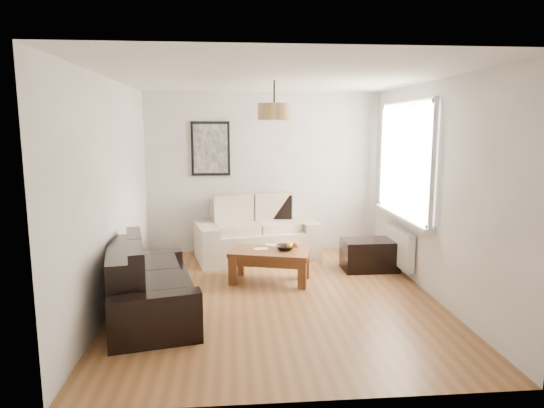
{
  "coord_description": "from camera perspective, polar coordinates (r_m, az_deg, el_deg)",
  "views": [
    {
      "loc": [
        -0.53,
        -5.52,
        2.06
      ],
      "look_at": [
        0.0,
        0.6,
        1.05
      ],
      "focal_mm": 31.42,
      "sensor_mm": 36.0,
      "label": 1
    }
  ],
  "objects": [
    {
      "name": "orange_b",
      "position": [
        6.49,
        2.93,
        -4.9
      ],
      "size": [
        0.09,
        0.09,
        0.08
      ],
      "primitive_type": "sphere",
      "rotation": [
        0.0,
        0.0,
        -0.24
      ],
      "color": "#E05C12",
      "rests_on": "fruit_bowl"
    },
    {
      "name": "fruit_bowl",
      "position": [
        6.37,
        1.62,
        -5.24
      ],
      "size": [
        0.28,
        0.28,
        0.06
      ],
      "primitive_type": "imported",
      "rotation": [
        0.0,
        0.0,
        -0.11
      ],
      "color": "black",
      "rests_on": "coffee_table"
    },
    {
      "name": "pendant_shade",
      "position": [
        5.85,
        0.26,
        11.01
      ],
      "size": [
        0.4,
        0.4,
        0.2
      ],
      "primitive_type": "cylinder",
      "color": "tan",
      "rests_on": "ceiling"
    },
    {
      "name": "floor",
      "position": [
        5.91,
        0.52,
        -11.04
      ],
      "size": [
        4.5,
        4.5,
        0.0
      ],
      "primitive_type": "plane",
      "color": "brown",
      "rests_on": "ground"
    },
    {
      "name": "wall_front",
      "position": [
        3.4,
        4.19,
        -3.58
      ],
      "size": [
        3.8,
        0.04,
        2.6
      ],
      "primitive_type": null,
      "color": "silver",
      "rests_on": "floor"
    },
    {
      "name": "ottoman",
      "position": [
        7.05,
        11.6,
        -5.98
      ],
      "size": [
        0.78,
        0.5,
        0.44
      ],
      "primitive_type": "cube",
      "rotation": [
        0.0,
        0.0,
        0.01
      ],
      "color": "black",
      "rests_on": "floor"
    },
    {
      "name": "wall_right",
      "position": [
        6.08,
        18.67,
        1.67
      ],
      "size": [
        0.04,
        4.5,
        2.6
      ],
      "primitive_type": null,
      "color": "silver",
      "rests_on": "floor"
    },
    {
      "name": "coffee_table",
      "position": [
        6.41,
        -0.23,
        -7.42
      ],
      "size": [
        1.15,
        0.82,
        0.43
      ],
      "primitive_type": null,
      "rotation": [
        0.0,
        0.0,
        -0.26
      ],
      "color": "brown",
      "rests_on": "floor"
    },
    {
      "name": "wall_left",
      "position": [
        5.74,
        -18.72,
        1.23
      ],
      "size": [
        0.04,
        4.5,
        2.6
      ],
      "primitive_type": null,
      "color": "silver",
      "rests_on": "floor"
    },
    {
      "name": "orange_a",
      "position": [
        6.45,
        2.13,
        -4.98
      ],
      "size": [
        0.11,
        0.11,
        0.09
      ],
      "primitive_type": "sphere",
      "rotation": [
        0.0,
        0.0,
        0.32
      ],
      "color": "orange",
      "rests_on": "fruit_bowl"
    },
    {
      "name": "loveseat_cream",
      "position": [
        7.48,
        -1.91,
        -3.03
      ],
      "size": [
        2.01,
        1.36,
        0.92
      ],
      "primitive_type": null,
      "rotation": [
        0.0,
        0.0,
        0.2
      ],
      "color": "beige",
      "rests_on": "floor"
    },
    {
      "name": "window_bay",
      "position": [
        6.77,
        15.79,
        5.09
      ],
      "size": [
        0.14,
        1.9,
        1.6
      ],
      "primitive_type": null,
      "color": "white",
      "rests_on": "wall_right"
    },
    {
      "name": "orange_c",
      "position": [
        6.42,
        2.09,
        -5.05
      ],
      "size": [
        0.09,
        0.09,
        0.08
      ],
      "primitive_type": "sphere",
      "rotation": [
        0.0,
        0.0,
        0.16
      ],
      "color": "orange",
      "rests_on": "fruit_bowl"
    },
    {
      "name": "sofa_leather",
      "position": [
        5.44,
        -14.4,
        -8.87
      ],
      "size": [
        1.23,
        1.94,
        0.78
      ],
      "primitive_type": null,
      "rotation": [
        0.0,
        0.0,
        1.79
      ],
      "color": "black",
      "rests_on": "floor"
    },
    {
      "name": "cushion_left",
      "position": [
        7.63,
        -4.88,
        -0.52
      ],
      "size": [
        0.4,
        0.24,
        0.38
      ],
      "primitive_type": "cube",
      "rotation": [
        0.0,
        0.0,
        -0.35
      ],
      "color": "black",
      "rests_on": "loveseat_cream"
    },
    {
      "name": "radiator",
      "position": [
        6.95,
        15.03,
        -4.98
      ],
      "size": [
        0.1,
        0.9,
        0.52
      ],
      "primitive_type": "cube",
      "color": "white",
      "rests_on": "wall_right"
    },
    {
      "name": "ceiling",
      "position": [
        5.57,
        0.56,
        14.9
      ],
      "size": [
        3.8,
        4.5,
        0.0
      ],
      "primitive_type": null,
      "color": "white",
      "rests_on": "floor"
    },
    {
      "name": "wall_back",
      "position": [
        7.82,
        -1.05,
        3.75
      ],
      "size": [
        3.8,
        0.04,
        2.6
      ],
      "primitive_type": null,
      "color": "silver",
      "rests_on": "floor"
    },
    {
      "name": "poster",
      "position": [
        7.75,
        -7.37,
        6.59
      ],
      "size": [
        0.62,
        0.04,
        0.87
      ],
      "primitive_type": null,
      "color": "black",
      "rests_on": "wall_back"
    },
    {
      "name": "cushion_right",
      "position": [
        7.67,
        0.98,
        -0.42
      ],
      "size": [
        0.4,
        0.17,
        0.39
      ],
      "primitive_type": "cube",
      "rotation": [
        0.0,
        0.0,
        -0.14
      ],
      "color": "black",
      "rests_on": "loveseat_cream"
    },
    {
      "name": "papers",
      "position": [
        6.42,
        -1.33,
        -5.39
      ],
      "size": [
        0.19,
        0.14,
        0.01
      ],
      "primitive_type": "cube",
      "rotation": [
        0.0,
        0.0,
        0.08
      ],
      "color": "white",
      "rests_on": "coffee_table"
    }
  ]
}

